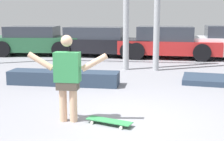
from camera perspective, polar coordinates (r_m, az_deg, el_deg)
name	(u,v)px	position (r m, az deg, el deg)	size (l,w,h in m)	color
ground_plane	(123,121)	(5.52, 2.06, -9.18)	(36.00, 36.00, 0.00)	gray
skateboarder	(68,75)	(5.34, -8.14, -0.89)	(1.39, 0.22, 1.50)	#DBAD89
skateboard	(109,121)	(5.31, -0.53, -9.23)	(0.83, 0.45, 0.08)	#338C4C
grind_box	(64,78)	(8.33, -8.84, -1.34)	(2.92, 0.63, 0.36)	#28384C
parked_car_green	(36,41)	(14.69, -13.78, 5.30)	(4.18, 2.25, 1.30)	#28603D
parked_car_black	(99,42)	(13.94, -2.46, 5.30)	(4.68, 2.10, 1.28)	black
parked_car_red	(168,43)	(13.51, 10.16, 5.05)	(4.24, 2.11, 1.33)	red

